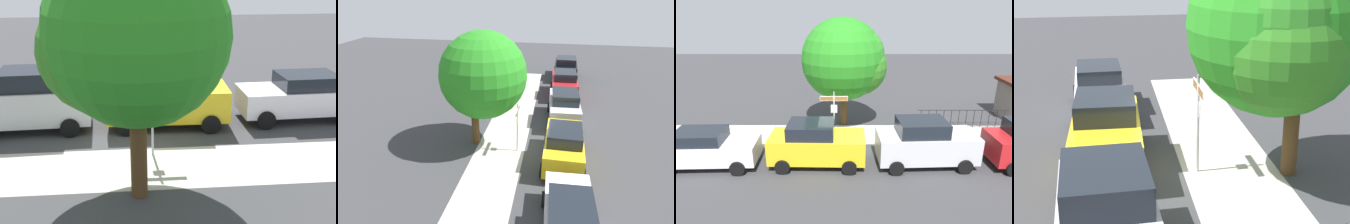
% 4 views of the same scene
% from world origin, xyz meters
% --- Properties ---
extents(ground_plane, '(60.00, 60.00, 0.00)m').
position_xyz_m(ground_plane, '(0.00, 0.00, 0.00)').
color(ground_plane, '#38383A').
extents(sidewalk_strip, '(24.00, 2.60, 0.00)m').
position_xyz_m(sidewalk_strip, '(2.00, 1.30, 0.00)').
color(sidewalk_strip, '#B2AB9E').
rests_on(sidewalk_strip, ground_plane).
extents(street_sign, '(1.41, 0.07, 2.70)m').
position_xyz_m(street_sign, '(-0.53, 0.40, 1.86)').
color(street_sign, '#9EA0A5').
rests_on(street_sign, ground_plane).
extents(shade_tree, '(4.65, 4.48, 6.22)m').
position_xyz_m(shade_tree, '(0.21, 2.21, 3.94)').
color(shade_tree, '#4A331A').
rests_on(shade_tree, ground_plane).
extents(car_white, '(4.39, 2.07, 1.68)m').
position_xyz_m(car_white, '(-6.05, -2.19, 0.86)').
color(car_white, white).
rests_on(car_white, ground_plane).
extents(car_yellow, '(4.20, 2.11, 1.98)m').
position_xyz_m(car_yellow, '(-1.25, -2.00, 0.99)').
color(car_yellow, yellow).
rests_on(car_yellow, ground_plane).
extents(car_silver, '(4.37, 2.17, 2.11)m').
position_xyz_m(car_silver, '(3.55, -2.03, 1.05)').
color(car_silver, silver).
rests_on(car_silver, ground_plane).
extents(iron_fence, '(5.27, 0.04, 1.07)m').
position_xyz_m(iron_fence, '(6.85, 2.30, 0.56)').
color(iron_fence, black).
rests_on(iron_fence, ground_plane).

